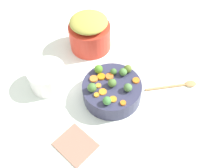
{
  "coord_description": "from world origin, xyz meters",
  "views": [
    {
      "loc": [
        0.33,
        -0.69,
        1.06
      ],
      "look_at": [
        0.04,
        -0.02,
        0.12
      ],
      "focal_mm": 40.77,
      "sensor_mm": 36.0,
      "label": 1
    }
  ],
  "objects": [
    {
      "name": "carrot_slice_3",
      "position": [
        -0.01,
        -0.1,
        0.11
      ],
      "size": [
        0.03,
        0.03,
        0.01
      ],
      "primitive_type": "cylinder",
      "rotation": [
        0.0,
        0.0,
        0.1
      ],
      "color": "orange",
      "rests_on": "serving_bowl_carrots"
    },
    {
      "name": "carrot_slice_0",
      "position": [
        -0.03,
        0.01,
        0.12
      ],
      "size": [
        0.05,
        0.05,
        0.01
      ],
      "primitive_type": "cylinder",
      "rotation": [
        0.0,
        0.0,
        5.24
      ],
      "color": "orange",
      "rests_on": "serving_bowl_carrots"
    },
    {
      "name": "brussels_sprout_1",
      "position": [
        0.06,
        0.07,
        0.13
      ],
      "size": [
        0.04,
        0.04,
        0.04
      ],
      "primitive_type": "sphere",
      "color": "#538741",
      "rests_on": "serving_bowl_carrots"
    },
    {
      "name": "brussels_sprout_3",
      "position": [
        -0.04,
        -0.08,
        0.13
      ],
      "size": [
        0.04,
        0.04,
        0.04
      ],
      "primitive_type": "sphere",
      "color": "#487536",
      "rests_on": "serving_bowl_carrots"
    },
    {
      "name": "carrot_slice_2",
      "position": [
        -0.02,
        -0.05,
        0.11
      ],
      "size": [
        0.03,
        0.03,
        0.01
      ],
      "primitive_type": "cylinder",
      "rotation": [
        0.0,
        0.0,
        1.55
      ],
      "color": "orange",
      "rests_on": "serving_bowl_carrots"
    },
    {
      "name": "carrot_slice_7",
      "position": [
        0.12,
        -0.09,
        0.11
      ],
      "size": [
        0.03,
        0.03,
        0.01
      ],
      "primitive_type": "cylinder",
      "rotation": [
        0.0,
        0.0,
        0.09
      ],
      "color": "orange",
      "rests_on": "serving_bowl_carrots"
    },
    {
      "name": "dish_towel",
      "position": [
        -0.01,
        -0.32,
        0.02
      ],
      "size": [
        0.2,
        0.18,
        0.01
      ],
      "primitive_type": "cube",
      "rotation": [
        0.0,
        0.0,
        -0.33
      ],
      "color": "#AC6F5D",
      "rests_on": "tabletop"
    },
    {
      "name": "carrot_slice_1",
      "position": [
        0.13,
        0.05,
        0.11
      ],
      "size": [
        0.04,
        0.04,
        0.01
      ],
      "primitive_type": "cylinder",
      "rotation": [
        0.0,
        0.0,
        3.46
      ],
      "color": "orange",
      "rests_on": "serving_bowl_carrots"
    },
    {
      "name": "carrot_slice_6",
      "position": [
        -0.06,
        -0.02,
        0.11
      ],
      "size": [
        0.05,
        0.05,
        0.01
      ],
      "primitive_type": "cylinder",
      "rotation": [
        0.0,
        0.0,
        1.72
      ],
      "color": "orange",
      "rests_on": "serving_bowl_carrots"
    },
    {
      "name": "metal_pot",
      "position": [
        -0.22,
        0.27,
        0.09
      ],
      "size": [
        0.23,
        0.23,
        0.15
      ],
      "primitive_type": "cylinder",
      "color": "red",
      "rests_on": "tabletop"
    },
    {
      "name": "serving_bowl_carrots",
      "position": [
        0.04,
        -0.02,
        0.06
      ],
      "size": [
        0.29,
        0.29,
        0.09
      ],
      "primitive_type": "cylinder",
      "color": "#333351",
      "rests_on": "tabletop"
    },
    {
      "name": "brussels_sprout_6",
      "position": [
        0.07,
        0.09,
        0.13
      ],
      "size": [
        0.04,
        0.04,
        0.04
      ],
      "primitive_type": "sphere",
      "color": "#586D27",
      "rests_on": "serving_bowl_carrots"
    },
    {
      "name": "casserole_dish",
      "position": [
        -0.29,
        -0.07,
        0.08
      ],
      "size": [
        0.19,
        0.19,
        0.11
      ],
      "primitive_type": "cylinder",
      "color": "white",
      "rests_on": "tabletop"
    },
    {
      "name": "brussels_sprout_7",
      "position": [
        0.01,
        0.05,
        0.13
      ],
      "size": [
        0.03,
        0.03,
        0.03
      ],
      "primitive_type": "sphere",
      "color": "#427031",
      "rests_on": "serving_bowl_carrots"
    },
    {
      "name": "wooden_spoon",
      "position": [
        0.34,
        0.19,
        0.03
      ],
      "size": [
        0.24,
        0.17,
        0.01
      ],
      "color": "tan",
      "rests_on": "tabletop"
    },
    {
      "name": "tabletop",
      "position": [
        0.0,
        0.0,
        0.01
      ],
      "size": [
        2.4,
        2.4,
        0.02
      ],
      "primitive_type": "cube",
      "color": "white",
      "rests_on": "ground"
    },
    {
      "name": "brussels_sprout_5",
      "position": [
        0.11,
        -0.01,
        0.13
      ],
      "size": [
        0.04,
        0.04,
        0.04
      ],
      "primitive_type": "sphere",
      "color": "#507C41",
      "rests_on": "serving_bowl_carrots"
    },
    {
      "name": "stuffing_mound",
      "position": [
        -0.22,
        0.27,
        0.2
      ],
      "size": [
        0.21,
        0.21,
        0.06
      ],
      "primitive_type": "ellipsoid",
      "color": "#ACA647",
      "rests_on": "metal_pot"
    },
    {
      "name": "carrot_slice_8",
      "position": [
        0.01,
        -0.07,
        0.11
      ],
      "size": [
        0.04,
        0.04,
        0.01
      ],
      "primitive_type": "cylinder",
      "rotation": [
        0.0,
        0.0,
        3.14
      ],
      "color": "orange",
      "rests_on": "serving_bowl_carrots"
    },
    {
      "name": "brussels_sprout_4",
      "position": [
        -0.06,
        0.03,
        0.13
      ],
      "size": [
        0.04,
        0.04,
        0.04
      ],
      "primitive_type": "sphere",
      "color": "#4E8824",
      "rests_on": "serving_bowl_carrots"
    },
    {
      "name": "carrot_slice_5",
      "position": [
        0.07,
        -0.09,
        0.11
      ],
      "size": [
        0.04,
        0.04,
        0.01
      ],
      "primitive_type": "cylinder",
      "rotation": [
        0.0,
        0.0,
        1.78
      ],
      "color": "orange",
      "rests_on": "serving_bowl_carrots"
    },
    {
      "name": "brussels_sprout_2",
      "position": [
        0.06,
        -0.12,
        0.13
      ],
      "size": [
        0.04,
        0.04,
        0.04
      ],
      "primitive_type": "sphere",
      "color": "#448641",
      "rests_on": "serving_bowl_carrots"
    },
    {
      "name": "brussels_sprout_0",
      "position": [
        0.04,
        -0.02,
        0.13
      ],
      "size": [
        0.04,
        0.04,
        0.04
      ],
      "primitive_type": "sphere",
      "color": "#517834",
      "rests_on": "serving_bowl_carrots"
    },
    {
      "name": "carrot_slice_4",
      "position": [
        0.01,
        0.02,
        0.12
      ],
      "size": [
        0.04,
        0.04,
        0.01
      ],
      "primitive_type": "cylinder",
      "rotation": [
        0.0,
        0.0,
        4.64
      ],
      "color": "orange",
      "rests_on": "serving_bowl_carrots"
    }
  ]
}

